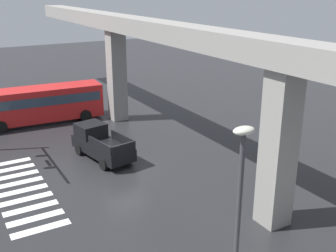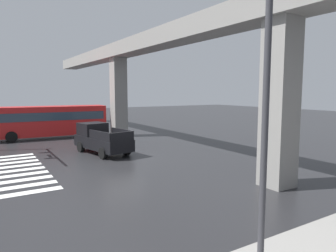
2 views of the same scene
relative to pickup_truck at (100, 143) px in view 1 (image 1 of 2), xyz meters
The scene contains 6 objects.
ground_plane 2.62m from the pickup_truck, 15.46° to the left, with size 120.00×120.00×0.00m, color #232326.
crosswalk_stripes 6.15m from the pickup_truck, 67.38° to the right, with size 9.35×2.80×0.01m.
elevated_overpass 8.12m from the pickup_truck, 61.76° to the left, with size 55.44×1.87×8.78m.
pickup_truck is the anchor object (origin of this frame).
city_bus 9.64m from the pickup_truck, 168.24° to the right, with size 3.28×10.94×2.99m.
street_lamp_near_corner 16.47m from the pickup_truck, ahead, with size 0.44×0.70×7.24m.
Camera 1 is at (21.87, -9.35, 10.94)m, focal length 43.60 mm.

